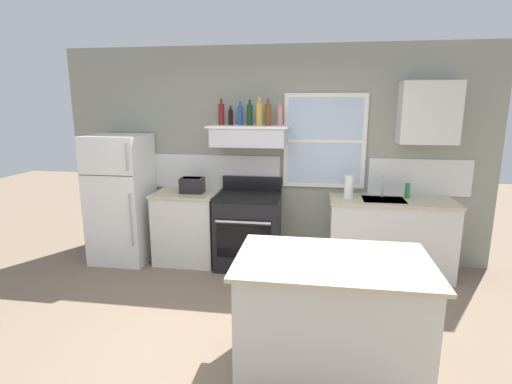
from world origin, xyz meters
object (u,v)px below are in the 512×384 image
at_px(bottle_rose_pink, 280,116).
at_px(toaster, 192,185).
at_px(refrigerator, 121,198).
at_px(bottle_champagne_gold_foil, 259,114).
at_px(stove_range, 248,230).
at_px(kitchen_island, 331,316).
at_px(paper_towel_roll, 349,187).
at_px(dish_soap_bottle, 407,191).
at_px(bottle_amber_wine, 268,114).
at_px(bottle_red_label_wine, 221,114).
at_px(bottle_blue_liqueur, 240,115).
at_px(bottle_balsamic_dark, 231,117).
at_px(bottle_dark_green_wine, 250,115).

bearing_deg(bottle_rose_pink, toaster, -172.97).
distance_m(refrigerator, bottle_champagne_gold_foil, 2.08).
distance_m(stove_range, bottle_rose_pink, 1.45).
bearing_deg(kitchen_island, toaster, 130.59).
xyz_separation_m(bottle_rose_pink, paper_towel_roll, (0.84, -0.12, -0.81)).
height_order(stove_range, kitchen_island, stove_range).
height_order(dish_soap_bottle, kitchen_island, dish_soap_bottle).
height_order(bottle_amber_wine, kitchen_island, bottle_amber_wine).
distance_m(bottle_red_label_wine, bottle_blue_liqueur, 0.24).
relative_size(bottle_amber_wine, bottle_rose_pink, 1.14).
xyz_separation_m(bottle_balsamic_dark, bottle_champagne_gold_foil, (0.36, -0.08, 0.04)).
height_order(refrigerator, bottle_champagne_gold_foil, bottle_champagne_gold_foil).
bearing_deg(bottle_red_label_wine, toaster, -163.52).
bearing_deg(toaster, paper_towel_roll, 0.40).
bearing_deg(bottle_amber_wine, bottle_balsamic_dark, 172.95).
relative_size(toaster, stove_range, 0.27).
bearing_deg(refrigerator, bottle_dark_green_wine, 4.28).
height_order(stove_range, dish_soap_bottle, same).
bearing_deg(refrigerator, bottle_blue_liqueur, 4.43).
bearing_deg(toaster, stove_range, -1.93).
bearing_deg(bottle_red_label_wine, bottle_rose_pink, 2.00).
height_order(bottle_balsamic_dark, bottle_blue_liqueur, bottle_blue_liqueur).
distance_m(refrigerator, bottle_red_label_wine, 1.69).
height_order(bottle_amber_wine, bottle_rose_pink, bottle_amber_wine).
bearing_deg(paper_towel_roll, bottle_blue_liqueur, 177.42).
bearing_deg(stove_range, bottle_red_label_wine, 159.38).
distance_m(bottle_blue_liqueur, bottle_rose_pink, 0.47).
distance_m(refrigerator, bottle_blue_liqueur, 1.87).
xyz_separation_m(stove_range, kitchen_island, (0.96, -1.93, -0.01)).
distance_m(toaster, dish_soap_bottle, 2.60).
distance_m(toaster, bottle_blue_liqueur, 1.05).
height_order(refrigerator, stove_range, refrigerator).
xyz_separation_m(bottle_dark_green_wine, kitchen_island, (0.96, -2.03, -1.41)).
height_order(bottle_amber_wine, paper_towel_roll, bottle_amber_wine).
height_order(refrigerator, kitchen_island, refrigerator).
bearing_deg(bottle_balsamic_dark, bottle_rose_pink, 2.16).
relative_size(refrigerator, toaster, 5.47).
height_order(refrigerator, dish_soap_bottle, refrigerator).
distance_m(toaster, kitchen_island, 2.63).
height_order(bottle_red_label_wine, bottle_champagne_gold_foil, bottle_champagne_gold_foil).
bearing_deg(dish_soap_bottle, bottle_amber_wine, -177.90).
height_order(bottle_balsamic_dark, bottle_amber_wine, bottle_amber_wine).
relative_size(toaster, bottle_balsamic_dark, 1.29).
height_order(bottle_balsamic_dark, bottle_dark_green_wine, bottle_dark_green_wine).
height_order(bottle_red_label_wine, bottle_balsamic_dark, bottle_red_label_wine).
height_order(toaster, bottle_dark_green_wine, bottle_dark_green_wine).
bearing_deg(bottle_dark_green_wine, dish_soap_bottle, 1.11).
distance_m(toaster, bottle_balsamic_dark, 0.97).
xyz_separation_m(bottle_balsamic_dark, paper_towel_roll, (1.43, -0.10, -0.80)).
xyz_separation_m(stove_range, bottle_red_label_wine, (-0.35, 0.13, 1.41)).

